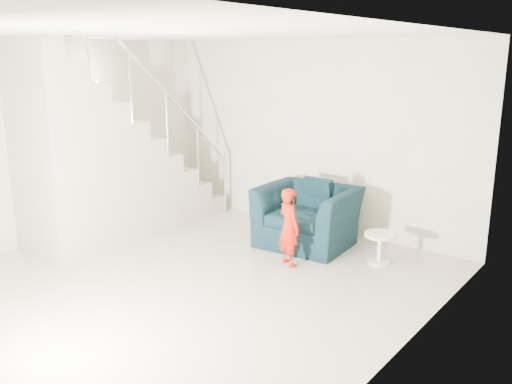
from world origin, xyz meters
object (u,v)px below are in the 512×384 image
(toddler, at_px, (289,227))
(side_table, at_px, (380,243))
(armchair, at_px, (307,216))
(staircase, at_px, (103,171))

(toddler, height_order, side_table, toddler)
(armchair, distance_m, toddler, 0.80)
(armchair, bearing_deg, toddler, -78.27)
(staircase, bearing_deg, side_table, 22.11)
(staircase, bearing_deg, toddler, 14.94)
(toddler, xyz_separation_m, staircase, (-2.61, -0.70, 0.47))
(armchair, bearing_deg, side_table, -7.12)
(toddler, height_order, staircase, staircase)
(toddler, relative_size, side_table, 2.48)
(armchair, relative_size, side_table, 3.12)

